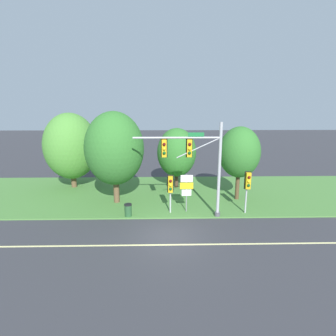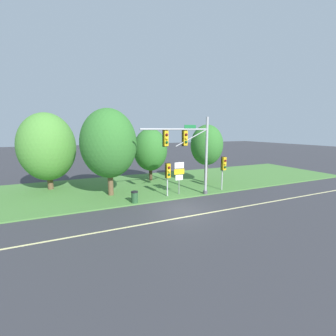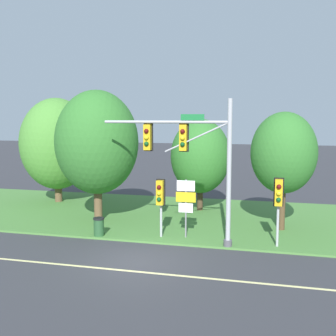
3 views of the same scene
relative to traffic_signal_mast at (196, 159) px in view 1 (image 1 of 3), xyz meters
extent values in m
plane|color=#333338|center=(-2.05, -2.72, -4.38)|extent=(160.00, 160.00, 0.00)
cube|color=beige|center=(-2.05, -3.92, -4.37)|extent=(36.00, 0.16, 0.01)
cube|color=#477A38|center=(-2.05, 5.53, -4.33)|extent=(48.00, 11.50, 0.10)
cylinder|color=#9EA0A5|center=(1.66, 0.00, -0.86)|extent=(0.22, 0.22, 6.84)
cylinder|color=#4C4C51|center=(1.66, 0.00, -4.13)|extent=(0.40, 0.40, 0.30)
cylinder|color=#9EA0A5|center=(-1.36, 0.00, 1.50)|extent=(6.05, 0.14, 0.14)
cylinder|color=#9EA0A5|center=(0.15, 0.00, 0.80)|extent=(3.06, 0.08, 1.47)
cube|color=gold|center=(-0.49, 0.00, 0.77)|extent=(0.34, 0.28, 1.22)
cube|color=black|center=(-0.49, 0.16, 0.77)|extent=(0.46, 0.04, 1.34)
sphere|color=#4C0C0C|center=(-0.49, -0.17, 1.07)|extent=(0.22, 0.22, 0.22)
sphere|color=yellow|center=(-0.49, -0.17, 0.77)|extent=(0.22, 0.22, 0.22)
sphere|color=#0C4219|center=(-0.49, -0.17, 0.47)|extent=(0.22, 0.22, 0.22)
cube|color=gold|center=(-2.24, 0.00, 0.77)|extent=(0.34, 0.28, 1.22)
cube|color=black|center=(-2.24, 0.16, 0.77)|extent=(0.46, 0.04, 1.34)
sphere|color=#4C0C0C|center=(-2.24, -0.17, 1.07)|extent=(0.22, 0.22, 0.22)
sphere|color=yellow|center=(-2.24, -0.17, 0.77)|extent=(0.22, 0.22, 0.22)
sphere|color=#0C4219|center=(-2.24, -0.17, 0.47)|extent=(0.22, 0.22, 0.22)
cube|color=#196B33|center=(-0.05, -0.05, 1.72)|extent=(1.10, 0.04, 0.28)
cylinder|color=#9EA0A5|center=(-1.78, 0.76, -2.86)|extent=(0.12, 0.12, 2.85)
cube|color=gold|center=(-1.78, 0.56, -1.99)|extent=(0.34, 0.28, 1.22)
cube|color=black|center=(-1.78, 0.72, -1.99)|extent=(0.46, 0.04, 1.34)
sphere|color=#4C0C0C|center=(-1.78, 0.38, -1.69)|extent=(0.22, 0.22, 0.22)
sphere|color=yellow|center=(-1.78, 0.38, -1.99)|extent=(0.22, 0.22, 0.22)
sphere|color=#0C4219|center=(-1.78, 0.38, -2.29)|extent=(0.22, 0.22, 0.22)
cylinder|color=#9EA0A5|center=(3.90, 0.56, -2.71)|extent=(0.12, 0.12, 3.14)
cube|color=gold|center=(3.90, 0.36, -1.70)|extent=(0.34, 0.28, 1.22)
cube|color=black|center=(3.90, 0.52, -1.70)|extent=(0.46, 0.04, 1.34)
sphere|color=#4C0C0C|center=(3.90, 0.18, -1.40)|extent=(0.22, 0.22, 0.22)
sphere|color=yellow|center=(3.90, 0.18, -1.70)|extent=(0.22, 0.22, 0.22)
sphere|color=#0C4219|center=(3.90, 0.18, -2.00)|extent=(0.22, 0.22, 0.22)
cylinder|color=slate|center=(-0.55, 0.95, -2.81)|extent=(0.08, 0.08, 2.94)
cube|color=white|center=(-0.55, 0.92, -1.65)|extent=(0.91, 0.03, 0.53)
cube|color=gold|center=(-0.55, 0.92, -2.22)|extent=(1.00, 0.03, 0.50)
cube|color=white|center=(-0.55, 0.92, -2.76)|extent=(0.73, 0.03, 0.47)
cylinder|color=brown|center=(-11.27, 7.61, -2.92)|extent=(0.51, 0.51, 2.72)
ellipsoid|color=#478433|center=(-11.27, 7.61, -0.15)|extent=(5.14, 5.14, 6.43)
cylinder|color=brown|center=(-6.24, 3.13, -2.65)|extent=(0.48, 0.48, 3.26)
ellipsoid|color=#2D6B28|center=(-6.24, 3.13, 0.29)|extent=(4.77, 4.77, 5.96)
cylinder|color=#423021|center=(-0.96, 7.35, -3.05)|extent=(0.38, 0.38, 2.47)
ellipsoid|color=#2D6B28|center=(-0.96, 7.35, -0.76)|extent=(3.81, 3.81, 4.77)
cylinder|color=#4C3823|center=(4.12, 3.67, -2.68)|extent=(0.34, 0.34, 3.19)
ellipsoid|color=#2D6B28|center=(4.12, 3.67, -0.14)|extent=(3.45, 3.45, 4.31)
cylinder|color=#234C28|center=(-4.90, 0.14, -3.85)|extent=(0.52, 0.52, 0.85)
cylinder|color=black|center=(-4.90, 0.14, -3.39)|extent=(0.56, 0.56, 0.08)
camera|label=1|loc=(-2.37, -17.93, 3.50)|focal=28.00mm
camera|label=2|loc=(-9.47, -16.62, 1.44)|focal=24.00mm
camera|label=3|loc=(3.68, -19.20, 1.72)|focal=45.00mm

